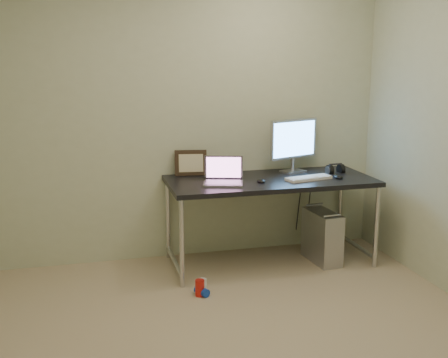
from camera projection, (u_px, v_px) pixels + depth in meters
floor at (242, 348)px, 3.48m from camera, size 3.50×3.50×0.00m
wall_back at (186, 117)px, 4.86m from camera, size 3.50×0.02×2.50m
desk at (270, 187)px, 4.79m from camera, size 1.75×0.77×0.75m
tower_computer at (322, 236)px, 4.91m from camera, size 0.22×0.45×0.48m
cable_a at (299, 205)px, 5.26m from camera, size 0.01×0.16×0.69m
cable_b at (309, 207)px, 5.27m from camera, size 0.02×0.11×0.71m
can_red at (200, 288)px, 4.22m from camera, size 0.07×0.07×0.13m
can_white at (202, 286)px, 4.26m from camera, size 0.07×0.07×0.12m
can_blue at (202, 291)px, 4.24m from camera, size 0.11×0.13×0.06m
laptop at (223, 177)px, 4.59m from camera, size 0.38×0.34×0.22m
monitor at (294, 141)px, 4.99m from camera, size 0.49×0.21×0.48m
keyboard at (309, 178)px, 4.73m from camera, size 0.42×0.21×0.02m
mouse_right at (338, 176)px, 4.78m from camera, size 0.08×0.12×0.04m
mouse_left at (261, 180)px, 4.63m from camera, size 0.08×0.11×0.04m
headphones at (335, 170)px, 5.00m from camera, size 0.16×0.10×0.11m
picture_frame at (191, 163)px, 4.88m from camera, size 0.29×0.12×0.22m
webcam at (219, 166)px, 4.88m from camera, size 0.04×0.03×0.11m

